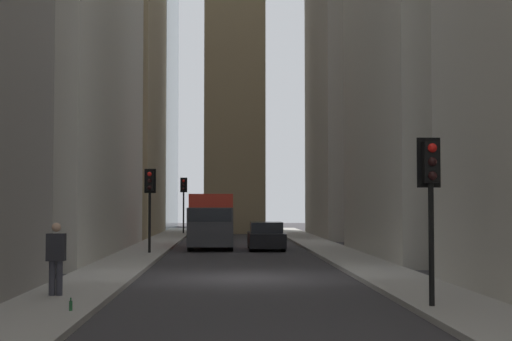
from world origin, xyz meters
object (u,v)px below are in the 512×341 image
at_px(delivery_truck, 211,220).
at_px(discarded_bottle, 71,305).
at_px(pedestrian, 56,256).
at_px(sedan_black, 266,237).
at_px(traffic_light_far_junction, 184,192).
at_px(traffic_light_midblock, 150,191).
at_px(traffic_light_foreground, 431,182).

xyz_separation_m(delivery_truck, discarded_bottle, (-23.96, 2.42, -1.21)).
height_order(delivery_truck, pedestrian, delivery_truck).
bearing_deg(sedan_black, traffic_light_far_junction, 16.01).
height_order(traffic_light_far_junction, pedestrian, traffic_light_far_junction).
relative_size(sedan_black, traffic_light_far_junction, 1.04).
distance_m(traffic_light_far_junction, discarded_bottle, 40.74).
bearing_deg(traffic_light_midblock, delivery_truck, -26.08).
bearing_deg(discarded_bottle, traffic_light_foreground, -86.68).
relative_size(traffic_light_midblock, discarded_bottle, 14.02).
distance_m(delivery_truck, traffic_light_foreground, 24.13).
distance_m(pedestrian, discarded_bottle, 2.89).
height_order(traffic_light_far_junction, discarded_bottle, traffic_light_far_junction).
bearing_deg(traffic_light_far_junction, traffic_light_midblock, 179.26).
bearing_deg(traffic_light_foreground, sedan_black, 6.26).
height_order(delivery_truck, traffic_light_far_junction, traffic_light_far_junction).
bearing_deg(pedestrian, sedan_black, -17.07).
bearing_deg(traffic_light_midblock, traffic_light_foreground, -156.37).
bearing_deg(sedan_black, traffic_light_foreground, -173.74).
xyz_separation_m(delivery_truck, traffic_light_foreground, (-23.52, -5.22, 1.36)).
height_order(pedestrian, discarded_bottle, pedestrian).
relative_size(sedan_black, traffic_light_midblock, 1.14).
xyz_separation_m(traffic_light_foreground, traffic_light_far_junction, (40.19, 7.61, 0.36)).
height_order(delivery_truck, traffic_light_midblock, traffic_light_midblock).
bearing_deg(pedestrian, discarded_bottle, -161.15).
relative_size(traffic_light_far_junction, pedestrian, 2.37).
bearing_deg(traffic_light_midblock, discarded_bottle, -179.22).
xyz_separation_m(traffic_light_far_junction, discarded_bottle, (-40.63, 0.03, -2.94)).
xyz_separation_m(traffic_light_far_junction, pedestrian, (-38.01, 0.93, -2.10)).
relative_size(pedestrian, discarded_bottle, 6.47).
distance_m(traffic_light_foreground, traffic_light_far_junction, 40.90).
bearing_deg(discarded_bottle, pedestrian, 18.85).
height_order(traffic_light_foreground, traffic_light_midblock, traffic_light_midblock).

